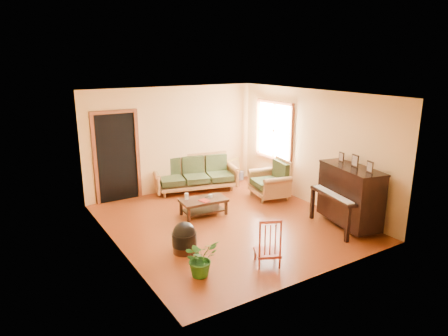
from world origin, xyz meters
TOP-DOWN VIEW (x-y plane):
  - floor at (0.00, 0.00)m, footprint 5.00×5.00m
  - doorway at (-1.45, 2.48)m, footprint 1.08×0.16m
  - window at (2.21, 1.30)m, footprint 0.12×1.36m
  - sofa at (0.41, 2.14)m, footprint 2.21×1.33m
  - coffee_table at (-0.22, 0.61)m, footprint 1.01×0.61m
  - armchair at (1.66, 0.75)m, footprint 1.06×1.09m
  - piano at (1.94, -1.44)m, footprint 1.10×1.53m
  - footstool at (-1.33, -0.71)m, footprint 0.51×0.51m
  - red_chair at (-0.37, -1.80)m, footprint 0.53×0.55m
  - leaning_frame at (1.70, 2.34)m, footprint 0.49×0.24m
  - ceramic_crock at (1.91, 2.34)m, footprint 0.22×0.22m
  - potted_plant at (-1.46, -1.54)m, footprint 0.58×0.51m
  - book at (-0.34, 0.47)m, footprint 0.21×0.25m
  - candle at (-0.52, 0.80)m, footprint 0.10×0.10m
  - glass_jar at (-0.03, 0.64)m, footprint 0.11×0.11m
  - remote at (-0.05, 0.69)m, footprint 0.13×0.04m

SIDE VIEW (x-z plane):
  - floor at x=0.00m, z-range 0.00..0.00m
  - ceramic_crock at x=1.91m, z-range 0.00..0.24m
  - coffee_table at x=-0.22m, z-range 0.00..0.35m
  - footstool at x=-1.33m, z-range 0.00..0.41m
  - potted_plant at x=-1.46m, z-range 0.00..0.59m
  - leaning_frame at x=1.70m, z-range 0.00..0.64m
  - remote at x=-0.05m, z-range 0.35..0.37m
  - book at x=-0.34m, z-range 0.35..0.37m
  - glass_jar at x=-0.03m, z-range 0.35..0.41m
  - red_chair at x=-0.37m, z-range 0.00..0.83m
  - candle at x=-0.52m, z-range 0.35..0.49m
  - sofa at x=0.41m, z-range 0.00..0.88m
  - armchair at x=1.66m, z-range 0.00..0.93m
  - piano at x=1.94m, z-range 0.00..1.23m
  - doorway at x=-1.45m, z-range 0.00..2.05m
  - window at x=2.21m, z-range 0.77..2.23m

